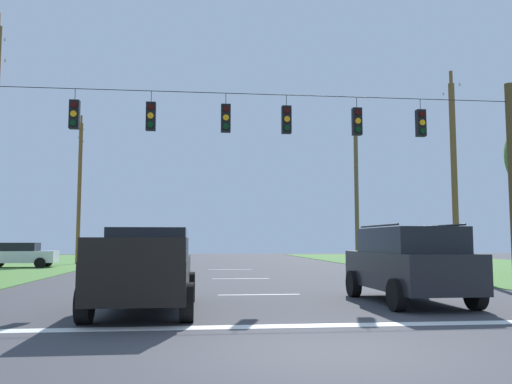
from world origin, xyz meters
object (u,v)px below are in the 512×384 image
Objects in this scene: pickup_truck at (146,269)px; utility_pole_far_right at (357,193)px; distant_car_crossing_white at (392,260)px; utility_pole_far_left at (79,188)px; suv_black at (408,262)px; utility_pole_mid_right at (454,175)px; distant_car_oncoming at (19,255)px; overhead_signal_span at (255,164)px.

pickup_truck is 0.49× the size of utility_pole_far_right.
distant_car_crossing_white is 0.41× the size of utility_pole_far_left.
distant_car_crossing_white is 16.66m from utility_pole_far_right.
suv_black is 0.50× the size of utility_pole_mid_right.
utility_pole_far_left is at bearing 63.58° from distant_car_oncoming.
suv_black is 0.46× the size of utility_pole_far_left.
distant_car_crossing_white is (9.97, 10.50, -0.18)m from pickup_truck.
pickup_truck is at bearing -122.94° from overhead_signal_span.
utility_pole_mid_right is (6.43, 9.99, 3.67)m from suv_black.
pickup_truck is (-3.10, -4.78, -3.25)m from overhead_signal_span.
distant_car_crossing_white is 5.11m from utility_pole_mid_right.
utility_pole_mid_right is at bearing -36.24° from utility_pole_far_left.
pickup_truck is 23.02m from distant_car_oncoming.
utility_pole_mid_right is (10.10, 6.05, 0.52)m from overhead_signal_span.
distant_car_crossing_white is (3.20, 9.67, -0.27)m from suv_black.
suv_black is 26.52m from utility_pole_far_right.
pickup_truck is 29.66m from utility_pole_far_right.
overhead_signal_span is 11.79m from utility_pole_mid_right.
utility_pole_far_left is at bearing 116.06° from overhead_signal_span.
utility_pole_mid_right is 15.41m from utility_pole_far_right.
suv_black is at bearing -108.30° from distant_car_crossing_white.
distant_car_crossing_white is 22.13m from distant_car_oncoming.
pickup_truck is at bearing -133.51° from distant_car_crossing_white.
suv_black is at bearing 7.03° from pickup_truck.
utility_pole_far_right reaches higher than utility_pole_mid_right.
overhead_signal_span is 9.58m from distant_car_crossing_white.
distant_car_oncoming is at bearing 129.03° from suv_black.
utility_pole_far_right is at bearing 90.12° from utility_pole_mid_right.
overhead_signal_span is 3.47× the size of pickup_truck.
utility_pole_far_left is at bearing 143.76° from utility_pole_mid_right.
utility_pole_mid_right is 0.89× the size of utility_pole_far_right.
utility_pole_far_right is (13.16, 26.23, 4.30)m from pickup_truck.
utility_pole_far_left is at bearing -178.63° from utility_pole_far_right.
distant_car_oncoming is at bearing 155.99° from utility_pole_mid_right.
utility_pole_far_left is (-7.16, 25.75, 4.36)m from pickup_truck.
distant_car_crossing_white is 0.98× the size of distant_car_oncoming.
distant_car_crossing_white is at bearing -41.67° from utility_pole_far_left.
overhead_signal_span is 1.92× the size of utility_pole_mid_right.
utility_pole_far_right reaches higher than suv_black.
distant_car_crossing_white and distant_car_oncoming have the same top height.
overhead_signal_span is at bearing -140.21° from distant_car_crossing_white.
distant_car_oncoming is (-9.54, 20.95, -0.18)m from pickup_truck.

